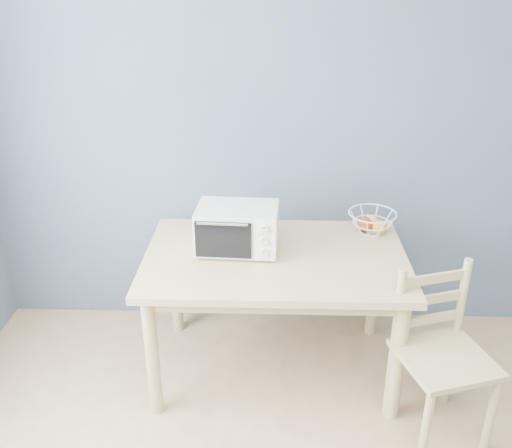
{
  "coord_description": "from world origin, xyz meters",
  "views": [
    {
      "loc": [
        -0.26,
        -1.0,
        2.19
      ],
      "look_at": [
        -0.34,
        1.69,
        0.93
      ],
      "focal_mm": 40.0,
      "sensor_mm": 36.0,
      "label": 1
    }
  ],
  "objects_px": {
    "dining_table": "(275,272)",
    "fruit_basket": "(372,222)",
    "toaster_oven": "(234,228)",
    "dining_chair": "(440,357)"
  },
  "relations": [
    {
      "from": "dining_table",
      "to": "fruit_basket",
      "type": "xyz_separation_m",
      "value": [
        0.55,
        0.3,
        0.17
      ]
    },
    {
      "from": "toaster_oven",
      "to": "dining_chair",
      "type": "relative_size",
      "value": 0.51
    },
    {
      "from": "dining_table",
      "to": "fruit_basket",
      "type": "bearing_deg",
      "value": 28.24
    },
    {
      "from": "toaster_oven",
      "to": "dining_table",
      "type": "bearing_deg",
      "value": -9.95
    },
    {
      "from": "fruit_basket",
      "to": "dining_chair",
      "type": "bearing_deg",
      "value": -70.95
    },
    {
      "from": "dining_chair",
      "to": "fruit_basket",
      "type": "bearing_deg",
      "value": 91.59
    },
    {
      "from": "toaster_oven",
      "to": "fruit_basket",
      "type": "distance_m",
      "value": 0.81
    },
    {
      "from": "fruit_basket",
      "to": "dining_chair",
      "type": "relative_size",
      "value": 0.41
    },
    {
      "from": "toaster_oven",
      "to": "dining_chair",
      "type": "bearing_deg",
      "value": -21.98
    },
    {
      "from": "toaster_oven",
      "to": "dining_chair",
      "type": "distance_m",
      "value": 1.22
    }
  ]
}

